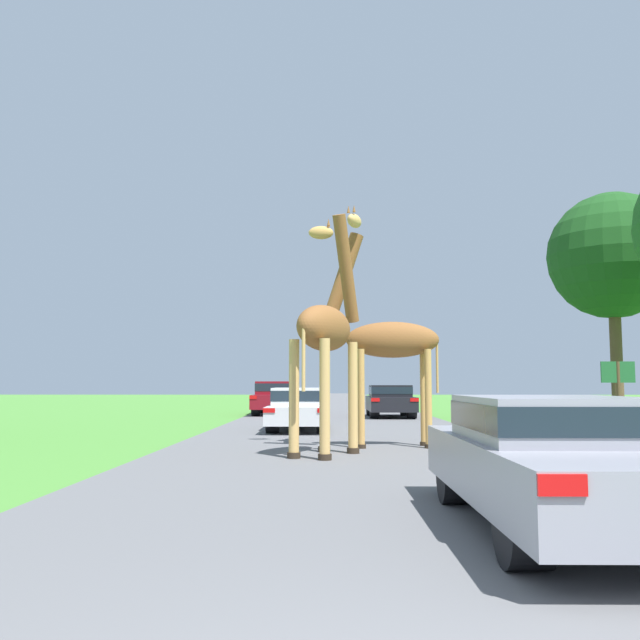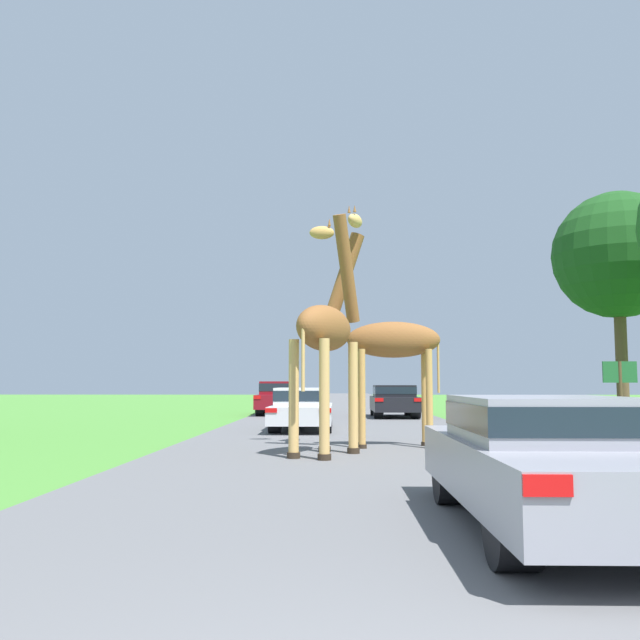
{
  "view_description": "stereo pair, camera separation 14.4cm",
  "coord_description": "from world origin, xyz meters",
  "views": [
    {
      "loc": [
        -0.41,
        -1.96,
        1.4
      ],
      "look_at": [
        -0.58,
        11.24,
        2.63
      ],
      "focal_mm": 38.0,
      "sensor_mm": 36.0,
      "label": 1
    },
    {
      "loc": [
        -0.26,
        -1.96,
        1.4
      ],
      "look_at": [
        -0.58,
        11.24,
        2.63
      ],
      "focal_mm": 38.0,
      "sensor_mm": 36.0,
      "label": 2
    }
  ],
  "objects": [
    {
      "name": "giraffe_near_road",
      "position": [
        -0.43,
        11.36,
        2.37
      ],
      "size": [
        1.62,
        2.68,
        5.25
      ],
      "rotation": [
        0.0,
        0.0,
        -0.44
      ],
      "color": "tan",
      "rests_on": "ground"
    },
    {
      "name": "car_queue_right",
      "position": [
        -2.85,
        28.6,
        0.79
      ],
      "size": [
        1.71,
        4.73,
        1.47
      ],
      "color": "maroon",
      "rests_on": "ground"
    },
    {
      "name": "road",
      "position": [
        0.0,
        30.0,
        0.0
      ],
      "size": [
        7.91,
        120.0,
        0.0
      ],
      "color": "#5B5B5E",
      "rests_on": "ground"
    },
    {
      "name": "car_far_ahead",
      "position": [
        -1.28,
        18.6,
        0.67
      ],
      "size": [
        1.77,
        4.75,
        1.25
      ],
      "color": "silver",
      "rests_on": "ground"
    },
    {
      "name": "car_lead_maroon",
      "position": [
        1.76,
        4.69,
        0.69
      ],
      "size": [
        1.72,
        4.68,
        1.27
      ],
      "color": "gray",
      "rests_on": "ground"
    },
    {
      "name": "sign_post",
      "position": [
        5.61,
        12.21,
        1.28
      ],
      "size": [
        0.7,
        0.08,
        1.85
      ],
      "color": "#4C3823",
      "rests_on": "ground"
    },
    {
      "name": "giraffe_companion",
      "position": [
        0.83,
        13.07,
        2.42
      ],
      "size": [
        2.93,
        0.84,
        5.08
      ],
      "rotation": [
        0.0,
        0.0,
        1.61
      ],
      "color": "tan",
      "rests_on": "ground"
    },
    {
      "name": "tree_right_cluster",
      "position": [
        10.88,
        24.71,
        6.42
      ],
      "size": [
        5.01,
        5.01,
        8.96
      ],
      "color": "brown",
      "rests_on": "ground"
    },
    {
      "name": "car_queue_left",
      "position": [
        2.14,
        26.21,
        0.71
      ],
      "size": [
        1.83,
        4.07,
        1.31
      ],
      "color": "black",
      "rests_on": "ground"
    }
  ]
}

